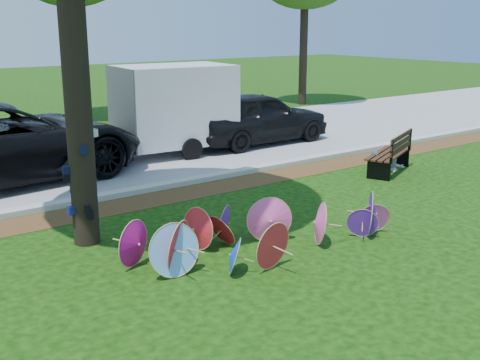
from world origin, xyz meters
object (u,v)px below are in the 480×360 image
(person_right, at_px, (395,147))
(park_bench, at_px, (387,153))
(cargo_trailer, at_px, (175,105))
(dark_pickup, at_px, (257,118))
(person_left, at_px, (377,152))
(parasol_pile, at_px, (250,232))

(person_right, bearing_deg, park_bench, -148.23)
(cargo_trailer, bearing_deg, dark_pickup, -1.44)
(park_bench, height_order, person_left, person_left)
(cargo_trailer, height_order, person_left, cargo_trailer)
(dark_pickup, xyz_separation_m, person_left, (0.02, -4.82, -0.27))
(park_bench, height_order, person_right, person_right)
(parasol_pile, height_order, park_bench, park_bench)
(park_bench, xyz_separation_m, person_left, (-0.35, 0.05, 0.06))
(cargo_trailer, relative_size, park_bench, 1.66)
(park_bench, distance_m, person_right, 0.37)
(person_left, height_order, person_right, person_right)
(dark_pickup, relative_size, park_bench, 2.52)
(park_bench, xyz_separation_m, person_right, (0.35, 0.05, 0.09))
(dark_pickup, distance_m, cargo_trailer, 2.83)
(dark_pickup, relative_size, person_right, 4.08)
(parasol_pile, relative_size, person_left, 4.36)
(parasol_pile, bearing_deg, person_right, 20.05)
(cargo_trailer, height_order, person_right, cargo_trailer)
(dark_pickup, height_order, park_bench, dark_pickup)
(parasol_pile, distance_m, dark_pickup, 9.24)
(parasol_pile, xyz_separation_m, dark_pickup, (5.79, 7.19, 0.44))
(parasol_pile, xyz_separation_m, person_left, (5.81, 2.38, 0.18))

